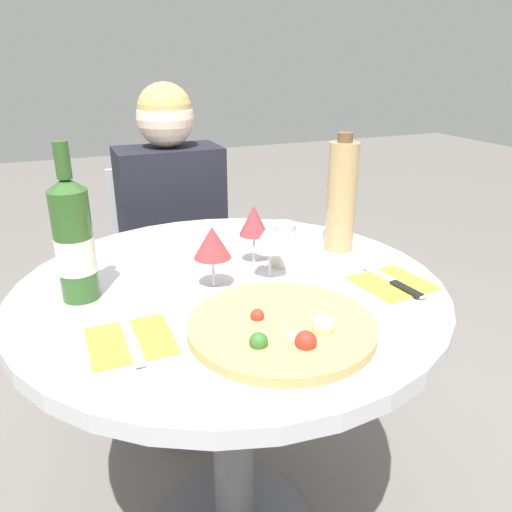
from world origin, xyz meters
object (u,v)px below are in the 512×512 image
Objects in this scene: chair_behind_diner at (173,282)px; wine_bottle at (74,241)px; dining_table at (231,341)px; seated_diner at (180,269)px; tall_carafe at (341,196)px; pizza_large at (283,327)px.

wine_bottle is (-0.36, -0.75, 0.48)m from chair_behind_diner.
wine_bottle is (-0.32, 0.05, 0.28)m from dining_table.
seated_diner is 3.84× the size of tall_carafe.
pizza_large reaches higher than dining_table.
dining_table is 0.47m from tall_carafe.
dining_table is at bearing -165.03° from tall_carafe.
wine_bottle reaches higher than pizza_large.
tall_carafe is (0.34, 0.09, 0.30)m from dining_table.
wine_bottle is at bearing 138.58° from pizza_large.
tall_carafe is (0.33, 0.34, 0.13)m from pizza_large.
chair_behind_diner is at bearing 64.47° from wine_bottle.
seated_diner is at bearing 90.00° from chair_behind_diner.
tall_carafe is at bearing 112.86° from chair_behind_diner.
seated_diner is (0.04, 0.67, -0.08)m from dining_table.
tall_carafe is at bearing 14.97° from dining_table.
dining_table is 0.82× the size of seated_diner.
chair_behind_diner reaches higher than dining_table.
chair_behind_diner is at bearing 112.86° from tall_carafe.
seated_diner is 3.31× the size of pizza_large.
pizza_large is 1.07× the size of wine_bottle.
chair_behind_diner is at bearing 88.70° from pizza_large.
pizza_large is 0.49m from tall_carafe.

